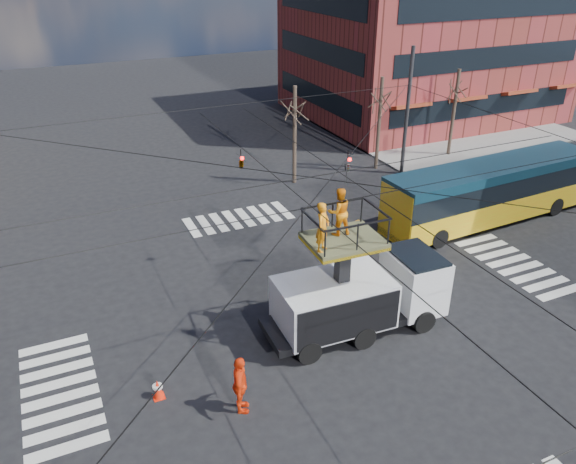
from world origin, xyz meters
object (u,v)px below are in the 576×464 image
(city_bus, at_px, (492,191))
(traffic_cone, at_px, (158,389))
(utility_truck, at_px, (360,284))
(flagger, at_px, (358,239))
(worker_ground, at_px, (240,385))

(city_bus, relative_size, traffic_cone, 17.94)
(utility_truck, relative_size, city_bus, 0.56)
(traffic_cone, bearing_deg, flagger, 26.41)
(utility_truck, xyz_separation_m, flagger, (2.79, 4.74, -1.01))
(utility_truck, bearing_deg, city_bus, 27.75)
(city_bus, xyz_separation_m, traffic_cone, (-19.20, -5.91, -1.37))
(utility_truck, height_order, flagger, utility_truck)
(utility_truck, relative_size, traffic_cone, 9.98)
(city_bus, height_order, traffic_cone, city_bus)
(city_bus, relative_size, flagger, 6.60)
(traffic_cone, height_order, flagger, flagger)
(utility_truck, height_order, worker_ground, utility_truck)
(utility_truck, distance_m, worker_ground, 6.15)
(city_bus, bearing_deg, worker_ground, -158.62)
(traffic_cone, relative_size, worker_ground, 0.34)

